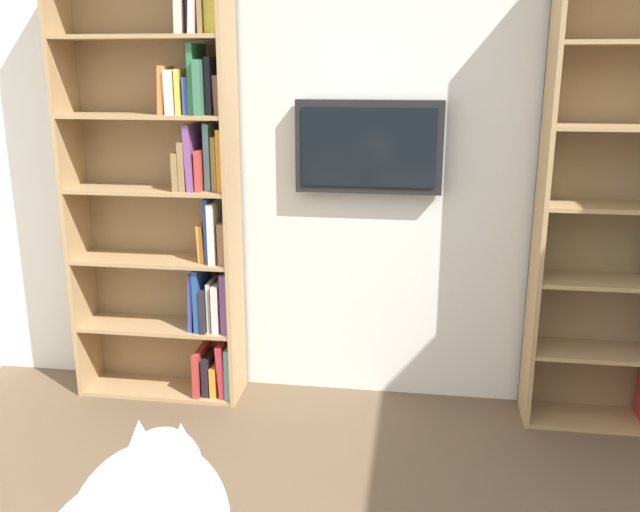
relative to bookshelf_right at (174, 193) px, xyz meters
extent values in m
cube|color=silver|center=(-1.03, -0.17, 0.26)|extent=(4.52, 0.06, 2.70)
cube|color=tan|center=(-1.78, 0.02, 0.00)|extent=(0.02, 0.28, 2.16)
cube|color=#93754E|center=(-2.18, -0.11, 0.00)|extent=(0.81, 0.01, 2.16)
cube|color=tan|center=(-2.18, 0.02, -1.08)|extent=(0.76, 0.27, 0.02)
cube|color=tan|center=(-2.18, 0.02, -0.72)|extent=(0.76, 0.27, 0.02)
cube|color=tan|center=(-2.18, 0.02, -0.36)|extent=(0.76, 0.27, 0.02)
cube|color=tan|center=(-2.18, 0.02, 0.00)|extent=(0.76, 0.27, 0.02)
cube|color=tan|center=(-2.18, 0.02, 0.35)|extent=(0.76, 0.27, 0.02)
cube|color=tan|center=(-0.31, 0.02, 0.02)|extent=(0.02, 0.28, 2.21)
cube|color=tan|center=(0.53, 0.02, 0.02)|extent=(0.02, 0.28, 2.21)
cube|color=#93754E|center=(0.11, -0.11, 0.02)|extent=(0.86, 0.01, 2.21)
cube|color=tan|center=(0.11, 0.02, -1.08)|extent=(0.81, 0.27, 0.02)
cube|color=tan|center=(0.11, 0.02, -0.71)|extent=(0.81, 0.27, 0.02)
cube|color=tan|center=(0.11, 0.02, -0.35)|extent=(0.81, 0.27, 0.02)
cube|color=tan|center=(0.11, 0.02, 0.02)|extent=(0.81, 0.27, 0.02)
cube|color=tan|center=(0.11, 0.02, 0.38)|extent=(0.81, 0.27, 0.02)
cube|color=tan|center=(0.11, 0.02, 0.75)|extent=(0.81, 0.27, 0.02)
cube|color=#61A3A8|center=(-0.28, 0.02, -0.93)|extent=(0.02, 0.22, 0.27)
cube|color=#B62B39|center=(-0.24, 0.02, -0.92)|extent=(0.05, 0.21, 0.29)
cube|color=orange|center=(-0.20, 0.02, -0.98)|extent=(0.03, 0.21, 0.16)
cube|color=black|center=(-0.15, 0.03, -0.96)|extent=(0.04, 0.19, 0.21)
cube|color=#AE3430|center=(-0.11, 0.02, -0.95)|extent=(0.04, 0.24, 0.24)
cube|color=#7A4A8F|center=(-0.27, 0.02, -0.55)|extent=(0.03, 0.20, 0.31)
cube|color=beige|center=(-0.22, 0.03, -0.58)|extent=(0.03, 0.19, 0.25)
cube|color=beige|center=(-0.19, 0.01, -0.57)|extent=(0.02, 0.20, 0.26)
cube|color=#252027|center=(-0.16, 0.03, -0.59)|extent=(0.03, 0.22, 0.23)
cube|color=#254989|center=(-0.13, 0.02, -0.54)|extent=(0.03, 0.23, 0.33)
cube|color=#364196|center=(-0.10, 0.02, -0.55)|extent=(0.04, 0.20, 0.31)
cube|color=#9F684A|center=(-0.27, 0.02, -0.23)|extent=(0.04, 0.19, 0.21)
cube|color=silver|center=(-0.22, 0.03, -0.18)|extent=(0.03, 0.22, 0.30)
cube|color=#2C4492|center=(-0.19, 0.01, -0.18)|extent=(0.02, 0.17, 0.32)
cube|color=orange|center=(-0.15, 0.02, -0.24)|extent=(0.04, 0.16, 0.19)
cube|color=orange|center=(-0.27, 0.03, 0.18)|extent=(0.03, 0.18, 0.30)
cube|color=olive|center=(-0.24, 0.02, 0.16)|extent=(0.02, 0.13, 0.26)
cube|color=#5F969F|center=(-0.20, 0.02, 0.19)|extent=(0.03, 0.14, 0.32)
cube|color=#B83932|center=(-0.17, 0.02, 0.13)|extent=(0.03, 0.20, 0.20)
cube|color=#784784|center=(-0.12, 0.03, 0.19)|extent=(0.04, 0.21, 0.32)
cube|color=olive|center=(-0.09, 0.04, 0.15)|extent=(0.03, 0.19, 0.24)
cube|color=olive|center=(-0.06, 0.03, 0.12)|extent=(0.03, 0.21, 0.19)
cube|color=#93614C|center=(-0.27, 0.02, 0.48)|extent=(0.04, 0.12, 0.18)
cube|color=black|center=(-0.23, 0.03, 0.52)|extent=(0.03, 0.13, 0.26)
cube|color=#397053|center=(-0.19, 0.03, 0.52)|extent=(0.04, 0.23, 0.25)
cube|color=#2E6D45|center=(-0.15, 0.02, 0.55)|extent=(0.03, 0.21, 0.33)
cube|color=#334692|center=(-0.12, 0.02, 0.48)|extent=(0.02, 0.19, 0.17)
cube|color=gold|center=(-0.08, 0.02, 0.50)|extent=(0.02, 0.19, 0.21)
cube|color=silver|center=(-0.05, 0.04, 0.49)|extent=(0.04, 0.18, 0.21)
cube|color=orange|center=(0.00, 0.04, 0.50)|extent=(0.04, 0.16, 0.23)
cube|color=yellow|center=(-0.28, 0.03, 0.87)|extent=(0.02, 0.19, 0.23)
cube|color=#D5C648|center=(-0.24, 0.03, 0.88)|extent=(0.04, 0.14, 0.24)
cube|color=olive|center=(-0.21, 0.01, 0.84)|extent=(0.02, 0.20, 0.17)
cube|color=silver|center=(-0.18, 0.03, 0.88)|extent=(0.04, 0.19, 0.25)
cube|color=black|center=(-0.15, 0.02, 0.85)|extent=(0.02, 0.15, 0.19)
cube|color=black|center=(-0.97, -0.09, 0.24)|extent=(0.72, 0.06, 0.45)
cube|color=black|center=(-0.97, -0.05, 0.24)|extent=(0.65, 0.01, 0.38)
sphere|color=white|center=(-0.82, 2.30, -0.03)|extent=(0.13, 0.13, 0.13)
cone|color=white|center=(-0.86, 2.30, 0.02)|extent=(0.06, 0.06, 0.07)
cone|color=white|center=(-0.79, 2.30, 0.02)|extent=(0.06, 0.06, 0.07)
cone|color=beige|center=(-0.86, 2.31, 0.02)|extent=(0.03, 0.03, 0.05)
cone|color=beige|center=(-0.79, 2.31, 0.02)|extent=(0.03, 0.03, 0.05)
camera|label=1|loc=(-1.23, 3.25, 0.61)|focal=38.42mm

